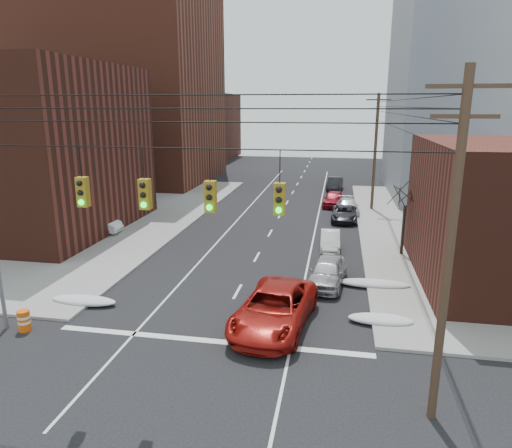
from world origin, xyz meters
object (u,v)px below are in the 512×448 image
at_px(red_pickup, 274,308).
at_px(parked_car_b, 330,240).
at_px(lot_car_b, 130,199).
at_px(lot_car_d, 79,207).
at_px(parked_car_e, 333,199).
at_px(parked_car_f, 335,184).
at_px(construction_barrel, 24,320).
at_px(parked_car_d, 348,207).
at_px(parked_car_c, 344,214).
at_px(lot_car_c, 74,215).
at_px(parked_car_a, 327,272).
at_px(lot_car_a, 93,224).

xyz_separation_m(red_pickup, parked_car_b, (2.25, 12.44, -0.28)).
relative_size(lot_car_b, lot_car_d, 1.56).
bearing_deg(parked_car_e, lot_car_b, -159.04).
xyz_separation_m(parked_car_f, construction_barrel, (-13.30, -38.53, -0.25)).
height_order(parked_car_d, lot_car_b, lot_car_b).
distance_m(red_pickup, construction_barrel, 11.32).
bearing_deg(construction_barrel, parked_car_c, 58.30).
height_order(parked_car_c, lot_car_d, lot_car_d).
bearing_deg(parked_car_f, parked_car_d, -78.54).
xyz_separation_m(parked_car_f, lot_car_b, (-19.72, -14.08, 0.19)).
relative_size(parked_car_e, lot_car_d, 1.22).
bearing_deg(lot_car_c, parked_car_b, -73.17).
xyz_separation_m(parked_car_d, lot_car_c, (-23.06, -8.15, 0.15)).
relative_size(parked_car_e, lot_car_c, 0.93).
relative_size(parked_car_a, parked_car_d, 0.97).
bearing_deg(red_pickup, lot_car_b, 135.96).
bearing_deg(parked_car_d, lot_car_d, -172.39).
relative_size(lot_car_d, construction_barrel, 3.74).
height_order(parked_car_e, parked_car_f, parked_car_e).
distance_m(parked_car_f, lot_car_d, 28.99).
relative_size(red_pickup, parked_car_e, 1.47).
distance_m(parked_car_b, lot_car_d, 23.93).
height_order(parked_car_b, parked_car_c, parked_car_c).
distance_m(parked_car_b, lot_car_c, 21.91).
xyz_separation_m(lot_car_b, lot_car_c, (-1.98, -6.56, -0.10)).
height_order(parked_car_f, lot_car_b, lot_car_b).
distance_m(parked_car_c, parked_car_f, 15.33).
relative_size(parked_car_a, lot_car_d, 1.26).
bearing_deg(parked_car_e, parked_car_d, -59.67).
distance_m(parked_car_f, lot_car_a, 29.78).
xyz_separation_m(parked_car_d, construction_barrel, (-14.67, -26.04, -0.19)).
bearing_deg(construction_barrel, parked_car_b, 48.17).
relative_size(parked_car_a, construction_barrel, 4.72).
xyz_separation_m(red_pickup, parked_car_a, (2.25, 5.55, -0.12)).
distance_m(parked_car_c, parked_car_e, 6.11).
distance_m(parked_car_d, lot_car_b, 21.15).
relative_size(lot_car_a, construction_barrel, 4.58).
relative_size(parked_car_a, parked_car_f, 1.00).
height_order(red_pickup, parked_car_f, red_pickup).
bearing_deg(lot_car_b, lot_car_c, -178.50).
xyz_separation_m(parked_car_c, lot_car_b, (-20.76, 1.22, 0.28)).
distance_m(red_pickup, lot_car_a, 20.62).
bearing_deg(lot_car_c, parked_car_c, -52.00).
distance_m(parked_car_a, parked_car_f, 30.56).
height_order(lot_car_b, lot_car_c, lot_car_b).
distance_m(parked_car_d, construction_barrel, 29.89).
bearing_deg(construction_barrel, lot_car_d, 115.03).
height_order(parked_car_a, construction_barrel, parked_car_a).
bearing_deg(lot_car_d, parked_car_a, -101.43).
bearing_deg(lot_car_a, construction_barrel, -164.70).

